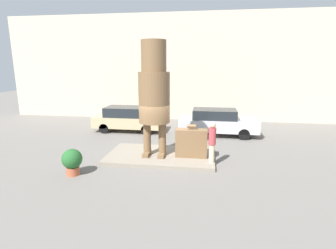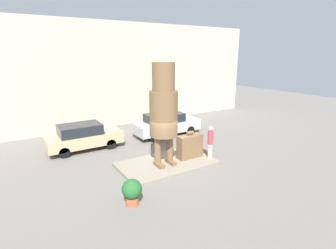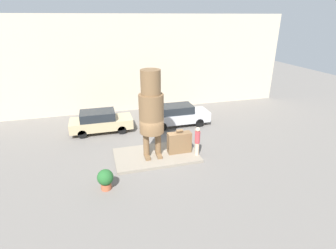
{
  "view_description": "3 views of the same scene",
  "coord_description": "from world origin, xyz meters",
  "px_view_note": "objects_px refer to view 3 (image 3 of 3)",
  "views": [
    {
      "loc": [
        2.03,
        -11.39,
        4.22
      ],
      "look_at": [
        0.36,
        -0.2,
        1.64
      ],
      "focal_mm": 28.0,
      "sensor_mm": 36.0,
      "label": 1
    },
    {
      "loc": [
        -6.65,
        -10.75,
        5.62
      ],
      "look_at": [
        0.23,
        0.24,
        2.11
      ],
      "focal_mm": 28.0,
      "sensor_mm": 36.0,
      "label": 2
    },
    {
      "loc": [
        -3.02,
        -13.47,
        7.79
      ],
      "look_at": [
        0.7,
        -0.12,
        2.05
      ],
      "focal_mm": 28.0,
      "sensor_mm": 36.0,
      "label": 3
    }
  ],
  "objects_px": {
    "parked_car_tan": "(100,121)",
    "parked_car_silver": "(177,115)",
    "tourist": "(197,140)",
    "planter_pot": "(105,179)",
    "statue_figure": "(151,108)",
    "giant_suitcase": "(179,142)"
  },
  "relations": [
    {
      "from": "tourist",
      "to": "parked_car_tan",
      "type": "distance_m",
      "value": 7.56
    },
    {
      "from": "tourist",
      "to": "planter_pot",
      "type": "relative_size",
      "value": 1.69
    },
    {
      "from": "statue_figure",
      "to": "parked_car_silver",
      "type": "distance_m",
      "value": 5.86
    },
    {
      "from": "giant_suitcase",
      "to": "parked_car_silver",
      "type": "distance_m",
      "value": 4.64
    },
    {
      "from": "giant_suitcase",
      "to": "planter_pot",
      "type": "relative_size",
      "value": 1.42
    },
    {
      "from": "parked_car_tan",
      "to": "planter_pot",
      "type": "distance_m",
      "value": 7.09
    },
    {
      "from": "planter_pot",
      "to": "parked_car_silver",
      "type": "bearing_deg",
      "value": 49.82
    },
    {
      "from": "tourist",
      "to": "planter_pot",
      "type": "xyz_separation_m",
      "value": [
        -5.38,
        -1.74,
        -0.55
      ]
    },
    {
      "from": "giant_suitcase",
      "to": "parked_car_silver",
      "type": "xyz_separation_m",
      "value": [
        1.28,
        4.46,
        0.05
      ]
    },
    {
      "from": "tourist",
      "to": "parked_car_silver",
      "type": "xyz_separation_m",
      "value": [
        0.38,
        5.08,
        -0.29
      ]
    },
    {
      "from": "parked_car_tan",
      "to": "planter_pot",
      "type": "height_order",
      "value": "parked_car_tan"
    },
    {
      "from": "parked_car_tan",
      "to": "parked_car_silver",
      "type": "bearing_deg",
      "value": -2.68
    },
    {
      "from": "tourist",
      "to": "parked_car_silver",
      "type": "bearing_deg",
      "value": 85.73
    },
    {
      "from": "giant_suitcase",
      "to": "parked_car_tan",
      "type": "xyz_separation_m",
      "value": [
        -4.43,
        4.73,
        0.02
      ]
    },
    {
      "from": "statue_figure",
      "to": "parked_car_silver",
      "type": "height_order",
      "value": "statue_figure"
    },
    {
      "from": "parked_car_tan",
      "to": "parked_car_silver",
      "type": "relative_size",
      "value": 0.93
    },
    {
      "from": "statue_figure",
      "to": "planter_pot",
      "type": "relative_size",
      "value": 4.84
    },
    {
      "from": "statue_figure",
      "to": "parked_car_tan",
      "type": "height_order",
      "value": "statue_figure"
    },
    {
      "from": "statue_figure",
      "to": "planter_pot",
      "type": "height_order",
      "value": "statue_figure"
    },
    {
      "from": "tourist",
      "to": "giant_suitcase",
      "type": "bearing_deg",
      "value": 145.43
    },
    {
      "from": "parked_car_tan",
      "to": "parked_car_silver",
      "type": "distance_m",
      "value": 5.72
    },
    {
      "from": "statue_figure",
      "to": "planter_pot",
      "type": "distance_m",
      "value": 4.44
    }
  ]
}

